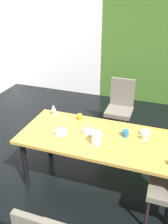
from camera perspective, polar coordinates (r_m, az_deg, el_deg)
name	(u,v)px	position (r m, az deg, el deg)	size (l,w,h in m)	color
ground_plane	(64,168)	(3.83, -4.63, -12.58)	(5.41, 5.71, 0.02)	black
back_panel_interior	(52,31)	(6.19, -7.43, 17.94)	(2.46, 0.10, 2.90)	silver
dining_table	(100,142)	(3.16, 3.74, -6.91)	(2.01, 0.91, 0.75)	#BB8D39
chair_head_far	(120,105)	(4.42, 8.32, 1.66)	(0.44, 0.45, 0.99)	#6A6255
wine_glass_south	(146,132)	(3.07, 13.98, -4.52)	(0.06, 0.06, 0.15)	silver
wine_glass_near_shelf	(53,108)	(3.59, -7.01, 0.97)	(0.07, 0.07, 0.16)	silver
serving_bowl_right	(88,132)	(3.16, 1.01, -4.55)	(0.15, 0.15, 0.05)	white
serving_bowl_east	(61,132)	(3.16, -5.31, -4.61)	(0.16, 0.16, 0.05)	white
serving_bowl_left	(145,133)	(3.25, 13.84, -4.60)	(0.13, 0.13, 0.04)	silver
cup_north	(125,133)	(3.14, 9.43, -4.81)	(0.08, 0.08, 0.08)	#225E88
cup_center	(80,117)	(3.45, -0.97, -1.18)	(0.06, 0.06, 0.09)	#A79619
pitcher_corner	(97,138)	(2.94, 2.88, -5.93)	(0.14, 0.12, 0.16)	white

